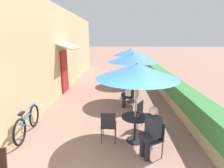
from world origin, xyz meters
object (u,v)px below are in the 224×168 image
at_px(patio_umbrella_near, 137,71).
at_px(seated_patron_mid_left, 128,91).
at_px(cafe_chair_near_left, 154,136).
at_px(cafe_chair_far_left, 133,79).
at_px(coffee_cup_far, 127,72).
at_px(patio_umbrella_far, 130,52).
at_px(coffee_cup_near, 138,115).
at_px(patio_table_near, 135,124).
at_px(coffee_cup_mid, 135,86).
at_px(bicycle_leaning, 28,123).
at_px(cafe_chair_mid_left, 130,95).
at_px(cafe_chair_near_right, 143,114).
at_px(patio_umbrella_mid, 133,58).
at_px(cafe_chair_far_right, 127,74).
at_px(seated_patron_near_left, 151,130).
at_px(patio_table_far, 130,76).
at_px(cafe_chair_mid_right, 133,86).
at_px(cafe_chair_near_back, 108,124).
at_px(patio_table_mid, 132,91).

relative_size(patio_umbrella_near, seated_patron_mid_left, 1.73).
xyz_separation_m(cafe_chair_near_left, seated_patron_mid_left, (-0.48, 2.99, 0.17)).
height_order(cafe_chair_far_left, coffee_cup_far, cafe_chair_far_left).
relative_size(patio_umbrella_far, cafe_chair_far_left, 2.49).
xyz_separation_m(coffee_cup_near, coffee_cup_far, (-0.02, 6.12, 0.00)).
bearing_deg(cafe_chair_far_left, patio_table_near, 168.88).
height_order(coffee_cup_mid, patio_umbrella_far, patio_umbrella_far).
distance_m(patio_table_near, coffee_cup_near, 0.27).
bearing_deg(bicycle_leaning, cafe_chair_mid_left, 29.31).
bearing_deg(cafe_chair_near_right, seated_patron_mid_left, -136.20).
relative_size(patio_umbrella_mid, patio_umbrella_far, 1.00).
xyz_separation_m(coffee_cup_near, cafe_chair_far_right, (-0.01, 6.81, -0.25)).
xyz_separation_m(seated_patron_near_left, coffee_cup_mid, (-0.04, 3.60, 0.08)).
xyz_separation_m(patio_table_near, coffee_cup_mid, (0.26, 2.96, 0.26)).
relative_size(cafe_chair_near_right, seated_patron_mid_left, 0.70).
relative_size(patio_table_near, patio_table_far, 1.00).
bearing_deg(bicycle_leaning, cafe_chair_far_left, 50.82).
distance_m(seated_patron_mid_left, cafe_chair_far_right, 4.38).
bearing_deg(patio_table_near, coffee_cup_near, -19.45).
bearing_deg(coffee_cup_near, coffee_cup_mid, 86.49).
distance_m(patio_table_near, patio_umbrella_near, 1.43).
bearing_deg(seated_patron_mid_left, cafe_chair_mid_left, -90.00).
distance_m(cafe_chair_near_left, cafe_chair_mid_right, 4.35).
xyz_separation_m(coffee_cup_mid, cafe_chair_far_right, (-0.19, 3.82, -0.25)).
distance_m(patio_umbrella_mid, coffee_cup_mid, 1.18).
distance_m(cafe_chair_mid_left, patio_umbrella_far, 3.98).
bearing_deg(patio_table_near, cafe_chair_near_right, 64.54).
xyz_separation_m(coffee_cup_mid, coffee_cup_far, (-0.20, 3.13, 0.00)).
bearing_deg(cafe_chair_near_back, seated_patron_mid_left, 77.48).
distance_m(patio_umbrella_near, seated_patron_near_left, 1.43).
xyz_separation_m(patio_umbrella_near, patio_umbrella_far, (0.23, 6.10, 0.00)).
bearing_deg(patio_umbrella_mid, coffee_cup_far, 91.32).
bearing_deg(bicycle_leaning, coffee_cup_mid, 33.94).
bearing_deg(cafe_chair_near_back, patio_table_far, 83.06).
height_order(cafe_chair_near_right, cafe_chair_far_right, same).
height_order(coffee_cup_near, bicycle_leaning, coffee_cup_near).
height_order(patio_table_near, coffee_cup_mid, coffee_cup_mid).
bearing_deg(patio_umbrella_near, cafe_chair_near_back, -175.46).
height_order(patio_umbrella_near, coffee_cup_mid, patio_umbrella_near).
bearing_deg(patio_umbrella_near, cafe_chair_mid_left, 89.26).
relative_size(coffee_cup_mid, cafe_chair_far_left, 0.10).
height_order(cafe_chair_mid_left, cafe_chair_far_left, same).
distance_m(patio_table_near, cafe_chair_mid_left, 2.38).
bearing_deg(cafe_chair_near_back, patio_umbrella_near, 6.24).
bearing_deg(patio_umbrella_near, coffee_cup_mid, 84.92).
distance_m(patio_table_mid, patio_umbrella_mid, 1.43).
distance_m(patio_umbrella_far, bicycle_leaning, 6.90).
relative_size(cafe_chair_near_left, cafe_chair_far_left, 1.00).
bearing_deg(seated_patron_near_left, patio_umbrella_far, -27.73).
xyz_separation_m(cafe_chair_mid_right, patio_umbrella_far, (-0.00, 2.33, 1.42)).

